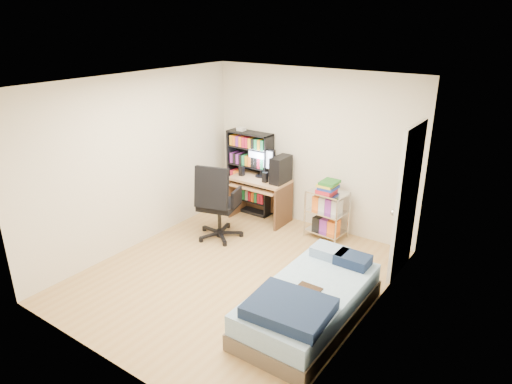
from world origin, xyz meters
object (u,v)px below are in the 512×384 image
Objects in this scene: computer_desk at (267,183)px; office_chair at (218,215)px; media_shelf at (250,172)px; bed at (309,303)px.

computer_desk is 1.05m from office_chair.
computer_desk is at bearing 61.68° from office_chair.
media_shelf reaches higher than bed.
office_chair is at bearing -102.71° from computer_desk.
office_chair is 0.63× the size of bed.
computer_desk is at bearing 133.51° from bed.
computer_desk is (0.43, -0.13, -0.07)m from media_shelf.
computer_desk is 1.01× the size of office_chair.
bed is at bearing -46.49° from computer_desk.
media_shelf is 0.78× the size of bed.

